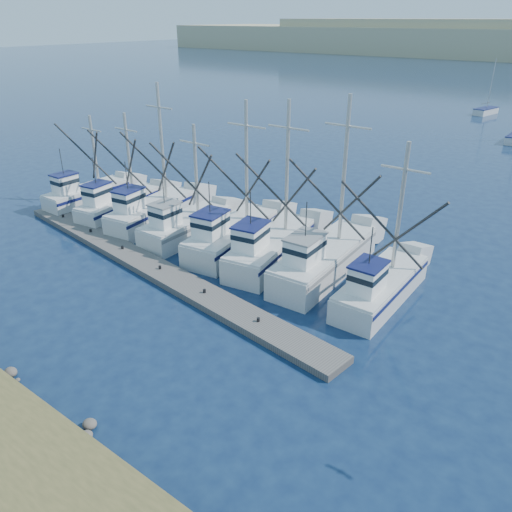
# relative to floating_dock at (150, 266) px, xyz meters

# --- Properties ---
(ground) EXTENTS (500.00, 500.00, 0.00)m
(ground) POSITION_rel_floating_dock_xyz_m (6.80, -6.19, -0.19)
(ground) COLOR #0D1D3C
(ground) RESTS_ON ground
(floating_dock) EXTENTS (27.83, 5.23, 0.37)m
(floating_dock) POSITION_rel_floating_dock_xyz_m (0.00, 0.00, 0.00)
(floating_dock) COLOR #615B57
(floating_dock) RESTS_ON ground
(trawler_fleet) EXTENTS (27.29, 9.32, 10.04)m
(trawler_fleet) POSITION_rel_floating_dock_xyz_m (0.96, 4.97, 0.79)
(trawler_fleet) COLOR silver
(trawler_fleet) RESTS_ON ground
(sailboat_far) EXTENTS (2.75, 5.05, 8.10)m
(sailboat_far) POSITION_rel_floating_dock_xyz_m (1.54, 67.39, 0.32)
(sailboat_far) COLOR silver
(sailboat_far) RESTS_ON ground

